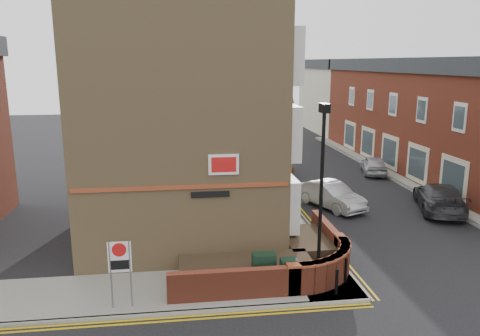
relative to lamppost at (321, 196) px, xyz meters
name	(u,v)px	position (x,y,z in m)	size (l,w,h in m)	color
ground	(280,308)	(-1.60, -1.20, -3.34)	(120.00, 120.00, 0.00)	black
pavement_corner	(171,291)	(-5.10, 0.30, -3.28)	(13.00, 3.00, 0.12)	gray
pavement_main	(258,181)	(0.40, 14.80, -3.28)	(2.00, 32.00, 0.12)	gray
pavement_far	(439,187)	(11.40, 11.80, -3.28)	(4.00, 40.00, 0.12)	gray
kerb_side	(170,313)	(-5.10, -1.20, -3.28)	(13.00, 0.15, 0.12)	gray
kerb_main_near	(273,181)	(1.40, 14.80, -3.28)	(0.15, 32.00, 0.12)	gray
kerb_main_far	(409,188)	(9.40, 11.80, -3.28)	(0.15, 40.00, 0.12)	gray
yellow_lines_side	(170,319)	(-5.10, -1.45, -3.34)	(13.00, 0.28, 0.01)	gold
yellow_lines_main	(276,181)	(1.65, 14.80, -3.34)	(0.28, 32.00, 0.01)	gold
corner_building	(183,96)	(-4.44, 6.80, 2.88)	(8.95, 10.40, 13.60)	#977950
garden_wall	(266,274)	(-1.60, 1.30, -3.34)	(6.80, 6.00, 1.20)	brown
lamppost	(321,196)	(0.00, 0.00, 0.00)	(0.25, 0.50, 6.30)	black
utility_cabinet_large	(264,270)	(-1.90, 0.10, -2.62)	(0.80, 0.45, 1.20)	black
utility_cabinet_small	(289,274)	(-1.10, -0.20, -2.67)	(0.55, 0.40, 1.10)	black
bollard_near	(337,282)	(0.40, -0.80, -2.77)	(0.11, 0.11, 0.90)	black
bollard_far	(346,271)	(1.00, 0.00, -2.77)	(0.11, 0.11, 0.90)	black
zone_sign	(120,262)	(-6.60, -0.70, -1.70)	(0.72, 0.07, 2.20)	slate
far_terrace	(433,116)	(12.90, 15.80, 0.70)	(5.40, 30.40, 8.00)	brown
far_terrace_cream	(334,95)	(12.90, 36.80, 0.71)	(5.40, 12.40, 8.00)	beige
tree_near	(264,114)	(0.40, 12.85, 1.36)	(3.64, 3.65, 6.70)	#382B1E
tree_mid	(245,96)	(0.40, 20.85, 1.85)	(4.03, 4.03, 7.42)	#382B1E
tree_far	(233,93)	(0.40, 28.85, 1.57)	(3.81, 3.81, 7.00)	#382B1E
traffic_light_assembly	(244,123)	(0.80, 23.80, -0.56)	(0.20, 0.16, 4.20)	black
silver_car_near	(331,195)	(3.40, 8.82, -2.65)	(1.47, 4.21, 1.39)	#9B9FA2
red_car_main	(275,165)	(2.00, 17.02, -2.75)	(1.96, 4.26, 1.18)	#92390F
grey_car_far	(439,197)	(8.89, 7.54, -2.60)	(2.08, 5.12, 1.49)	#2D2F32
silver_car_far	(374,165)	(8.90, 16.04, -2.70)	(1.53, 3.80, 1.30)	#A8A9B0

